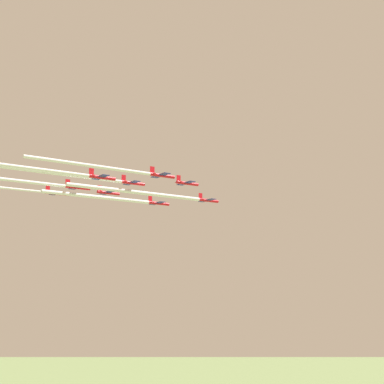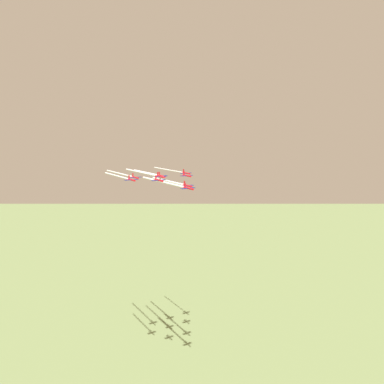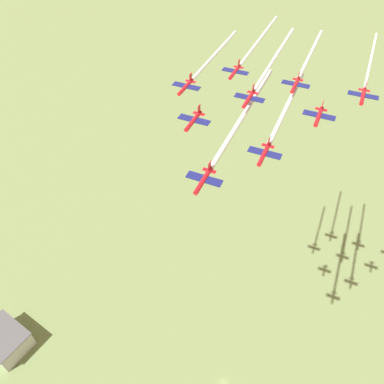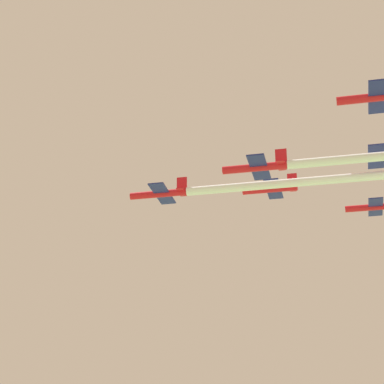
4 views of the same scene
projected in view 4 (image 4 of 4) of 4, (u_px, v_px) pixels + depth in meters
jet_0 at (161, 194)px, 118.55m from camera, size 8.91×9.27×3.10m
jet_1 at (257, 167)px, 105.86m from camera, size 8.91×9.27×3.10m
jet_2 at (272, 189)px, 125.40m from camera, size 8.91×9.27×3.10m
jet_3 at (376, 97)px, 95.18m from camera, size 8.91×9.27×3.10m
jet_4 at (375, 157)px, 113.16m from camera, size 8.91×9.27×3.10m
jet_5 at (374, 207)px, 130.63m from camera, size 8.91×9.27×3.10m
smoke_trail_0 at (361, 177)px, 112.41m from camera, size 10.91×52.96×1.33m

